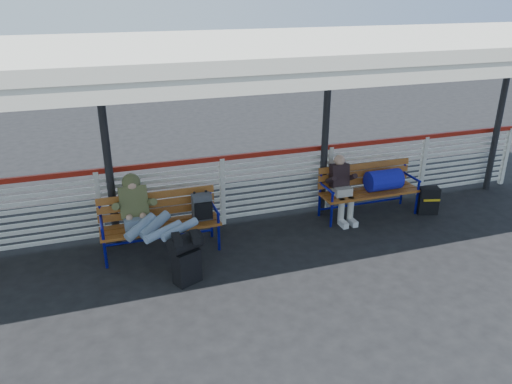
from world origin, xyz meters
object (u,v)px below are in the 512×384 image
object	(u,v)px
bench_left	(170,215)
traveler_man	(152,222)
luggage_stack	(186,256)
companion_person	(342,187)
suitcase_side	(428,201)
bench_right	(377,182)

from	to	relation	value
bench_left	traveler_man	xyz separation A→B (m)	(-0.30, -0.35, 0.10)
luggage_stack	companion_person	xyz separation A→B (m)	(2.97, 1.17, 0.19)
luggage_stack	suitcase_side	world-z (taller)	luggage_stack
bench_left	bench_right	size ratio (longest dim) A/B	1.00
bench_right	companion_person	xyz separation A→B (m)	(-0.69, -0.00, -0.01)
traveler_man	companion_person	size ratio (longest dim) A/B	1.43
luggage_stack	bench_right	bearing A→B (deg)	-6.64
bench_right	traveler_man	size ratio (longest dim) A/B	1.10
bench_right	traveler_man	bearing A→B (deg)	-173.10
bench_left	luggage_stack	bearing A→B (deg)	-87.71
luggage_stack	suitcase_side	distance (m)	4.66
companion_person	suitcase_side	xyz separation A→B (m)	(1.60, -0.30, -0.35)
traveler_man	suitcase_side	size ratio (longest dim) A/B	3.28
luggage_stack	traveler_man	world-z (taller)	traveler_man
luggage_stack	bench_right	size ratio (longest dim) A/B	0.41
luggage_stack	traveler_man	distance (m)	0.81
bench_right	suitcase_side	world-z (taller)	bench_right
luggage_stack	companion_person	distance (m)	3.20
luggage_stack	bench_right	distance (m)	3.85
luggage_stack	traveler_man	bearing A→B (deg)	92.31
companion_person	bench_right	bearing A→B (deg)	0.14
luggage_stack	traveler_man	xyz separation A→B (m)	(-0.35, 0.69, 0.27)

